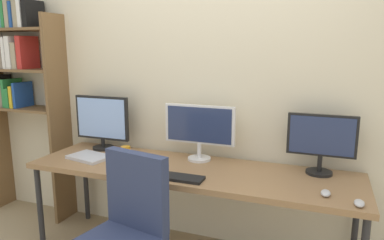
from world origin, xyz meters
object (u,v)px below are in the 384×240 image
object	(u,v)px
desk	(190,174)
monitor_right	(321,140)
monitor_center	(199,128)
monitor_left	(102,121)
bookshelf	(17,72)
laptop_closed	(89,157)
mouse_right_side	(326,193)
keyboard_main	(177,177)
mouse_left_side	(359,203)
coffee_mug	(126,152)

from	to	relation	value
desk	monitor_right	size ratio (longest dim) A/B	5.27
desk	monitor_center	world-z (taller)	monitor_center
monitor_left	monitor_center	size ratio (longest dim) A/B	0.90
bookshelf	laptop_closed	size ratio (longest dim) A/B	6.44
mouse_right_side	laptop_closed	world-z (taller)	mouse_right_side
keyboard_main	laptop_closed	bearing A→B (deg)	168.80
mouse_left_side	mouse_right_side	xyz separation A→B (m)	(-0.18, 0.08, 0.00)
desk	laptop_closed	xyz separation A→B (m)	(-0.83, -0.07, 0.06)
monitor_right	keyboard_main	bearing A→B (deg)	-153.56
bookshelf	monitor_left	bearing A→B (deg)	-1.08
monitor_center	keyboard_main	world-z (taller)	monitor_center
monitor_left	monitor_right	distance (m)	1.78
monitor_left	bookshelf	bearing A→B (deg)	178.92
keyboard_main	bookshelf	bearing A→B (deg)	165.78
mouse_right_side	laptop_closed	size ratio (longest dim) A/B	0.30
bookshelf	desk	bearing A→B (deg)	-7.22
monitor_left	keyboard_main	bearing A→B (deg)	-26.44
monitor_left	mouse_right_side	xyz separation A→B (m)	(1.83, -0.39, -0.23)
desk	monitor_left	size ratio (longest dim) A/B	4.79
monitor_center	monitor_right	xyz separation A→B (m)	(0.89, -0.00, -0.01)
mouse_right_side	monitor_left	bearing A→B (deg)	168.00
bookshelf	laptop_closed	distance (m)	1.21
monitor_center	monitor_right	distance (m)	0.89
keyboard_main	mouse_left_side	bearing A→B (deg)	-1.52
desk	mouse_left_side	world-z (taller)	mouse_left_side
laptop_closed	coffee_mug	bearing A→B (deg)	39.14
keyboard_main	mouse_right_side	bearing A→B (deg)	3.30
monitor_right	laptop_closed	size ratio (longest dim) A/B	1.44
laptop_closed	bookshelf	bearing A→B (deg)	175.71
mouse_left_side	laptop_closed	size ratio (longest dim) A/B	0.30
mouse_right_side	desk	bearing A→B (deg)	169.36
laptop_closed	mouse_left_side	bearing A→B (deg)	6.72
desk	coffee_mug	bearing A→B (deg)	173.58
monitor_center	laptop_closed	world-z (taller)	monitor_center
bookshelf	mouse_left_side	distance (m)	3.03
keyboard_main	monitor_center	bearing A→B (deg)	90.00
monitor_center	mouse_left_side	distance (m)	1.23
monitor_center	monitor_left	bearing A→B (deg)	180.00
monitor_center	coffee_mug	xyz separation A→B (m)	(-0.57, -0.15, -0.21)
keyboard_main	monitor_left	bearing A→B (deg)	153.56
monitor_center	mouse_left_side	size ratio (longest dim) A/B	5.85
keyboard_main	coffee_mug	distance (m)	0.64
desk	monitor_center	bearing A→B (deg)	90.00
keyboard_main	laptop_closed	distance (m)	0.85
laptop_closed	coffee_mug	world-z (taller)	coffee_mug
bookshelf	mouse_left_side	bearing A→B (deg)	-9.49
keyboard_main	coffee_mug	world-z (taller)	coffee_mug
bookshelf	monitor_right	world-z (taller)	bookshelf
monitor_center	mouse_left_side	bearing A→B (deg)	-22.95
desk	mouse_left_side	xyz separation A→B (m)	(1.11, -0.26, 0.06)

